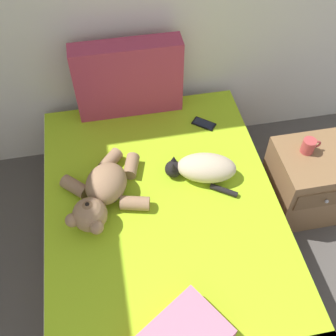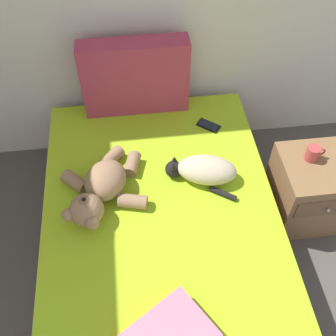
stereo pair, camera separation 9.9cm
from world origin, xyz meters
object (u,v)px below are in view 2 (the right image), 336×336
bed (163,246)px  nightstand (310,190)px  teddy_bear (101,189)px  cell_phone (209,126)px  cat (203,170)px  mug (313,153)px  patterned_cushion (135,77)px

bed → nightstand: 1.03m
teddy_bear → cell_phone: size_ratio=3.74×
cat → mug: bearing=5.1°
patterned_cushion → cell_phone: patterned_cushion is taller
bed → teddy_bear: size_ratio=3.43×
patterned_cushion → cat: bearing=-62.8°
teddy_bear → patterned_cushion: bearing=71.0°
nightstand → teddy_bear: bearing=-176.5°
nightstand → mug: 0.31m
bed → cell_phone: (0.38, 0.69, 0.26)m
patterned_cushion → cell_phone: 0.56m
mug → cat: bearing=-174.9°
bed → cell_phone: 0.83m
nightstand → mug: size_ratio=4.23×
patterned_cushion → cell_phone: size_ratio=4.21×
bed → cell_phone: cell_phone is taller
bed → cell_phone: size_ratio=12.80×
cell_phone → bed: bearing=-118.8°
bed → mug: bearing=19.8°
teddy_bear → bed: bearing=-32.6°
mug → bed: bearing=-160.2°
teddy_bear → mug: teddy_bear is taller
cell_phone → mug: 0.67m
cat → cell_phone: (0.11, 0.41, -0.07)m
cell_phone → mug: (0.56, -0.35, 0.05)m
teddy_bear → nightstand: 1.34m
mug → cell_phone: bearing=147.8°
patterned_cushion → mug: 1.18m
bed → mug: size_ratio=17.08×
bed → mug: mug is taller
teddy_bear → mug: (1.26, 0.14, -0.03)m
bed → cell_phone: bearing=61.2°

